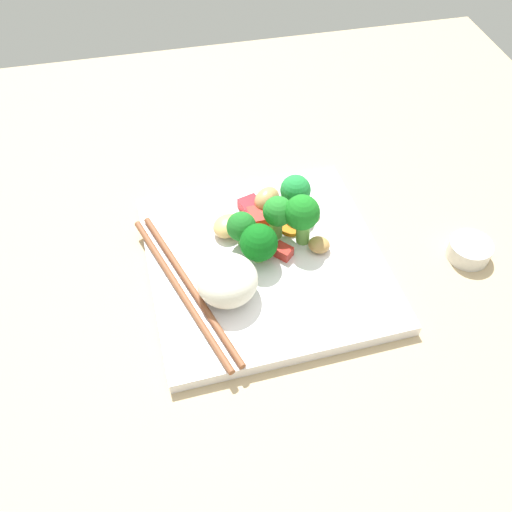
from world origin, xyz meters
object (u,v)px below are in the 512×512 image
at_px(square_plate, 265,262).
at_px(chopstick_pair, 185,288).
at_px(rice_mound, 227,280).
at_px(carrot_slice_2, 253,230).
at_px(broccoli_floret_3, 242,228).
at_px(sauce_cup, 469,250).

xyz_separation_m(square_plate, chopstick_pair, (-0.10, -0.03, 0.01)).
height_order(rice_mound, chopstick_pair, rice_mound).
bearing_deg(carrot_slice_2, rice_mound, -118.55).
bearing_deg(square_plate, broccoli_floret_3, 129.81).
height_order(chopstick_pair, sauce_cup, chopstick_pair).
relative_size(broccoli_floret_3, chopstick_pair, 0.21).
relative_size(broccoli_floret_3, sauce_cup, 0.97).
xyz_separation_m(rice_mound, sauce_cup, (0.31, 0.01, -0.03)).
bearing_deg(chopstick_pair, square_plate, 85.93).
xyz_separation_m(rice_mound, broccoli_floret_3, (0.03, 0.07, 0.01)).
relative_size(rice_mound, broccoli_floret_3, 1.37).
xyz_separation_m(square_plate, broccoli_floret_3, (-0.02, 0.03, 0.04)).
relative_size(square_plate, rice_mound, 3.96).
height_order(carrot_slice_2, chopstick_pair, chopstick_pair).
relative_size(rice_mound, chopstick_pair, 0.29).
bearing_deg(carrot_slice_2, broccoli_floret_3, -132.47).
xyz_separation_m(square_plate, carrot_slice_2, (-0.00, 0.05, 0.01)).
bearing_deg(rice_mound, carrot_slice_2, 61.45).
bearing_deg(broccoli_floret_3, square_plate, -50.19).
bearing_deg(sauce_cup, square_plate, 171.48).
xyz_separation_m(broccoli_floret_3, chopstick_pair, (-0.08, -0.05, -0.03)).
relative_size(square_plate, carrot_slice_2, 9.40).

